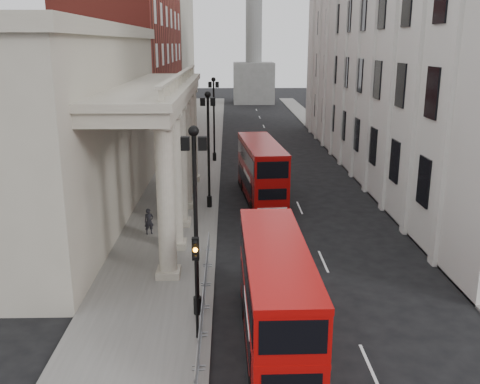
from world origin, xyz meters
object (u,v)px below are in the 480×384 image
at_px(lamp_post_south, 195,210).
at_px(bus_near, 276,296).
at_px(monument_column, 254,20).
at_px(pedestrian_a, 149,221).
at_px(pedestrian_c, 178,196).
at_px(pedestrian_b, 170,195).
at_px(lamp_post_mid, 208,142).
at_px(bus_far, 261,170).
at_px(lamp_post_north, 214,113).
at_px(traffic_light, 196,270).

xyz_separation_m(lamp_post_south, bus_near, (3.18, -2.56, -2.71)).
xyz_separation_m(monument_column, lamp_post_south, (-6.60, -88.00, -11.07)).
xyz_separation_m(bus_near, pedestrian_a, (-6.74, 12.89, -1.27)).
bearing_deg(bus_near, pedestrian_c, 105.56).
bearing_deg(monument_column, pedestrian_b, -97.46).
bearing_deg(pedestrian_c, bus_near, -46.61).
distance_m(pedestrian_b, pedestrian_c, 0.57).
height_order(lamp_post_south, lamp_post_mid, same).
bearing_deg(lamp_post_mid, pedestrian_c, -180.00).
xyz_separation_m(lamp_post_mid, pedestrian_a, (-3.57, -5.67, -3.98)).
xyz_separation_m(lamp_post_mid, bus_far, (3.90, 2.37, -2.60)).
bearing_deg(lamp_post_south, lamp_post_north, 90.00).
relative_size(bus_far, pedestrian_a, 6.39).
height_order(lamp_post_south, pedestrian_b, lamp_post_south).
relative_size(lamp_post_south, pedestrian_c, 5.05).
distance_m(monument_column, lamp_post_mid, 73.14).
bearing_deg(monument_column, bus_near, -92.16).
relative_size(lamp_post_south, lamp_post_north, 1.00).
height_order(lamp_post_north, bus_near, lamp_post_north).
bearing_deg(lamp_post_south, bus_near, -38.87).
relative_size(monument_column, lamp_post_mid, 6.51).
bearing_deg(pedestrian_b, bus_far, 177.17).
distance_m(bus_far, pedestrian_a, 11.06).
xyz_separation_m(monument_column, bus_near, (-3.42, -90.56, -13.78)).
bearing_deg(monument_column, pedestrian_c, -97.03).
relative_size(monument_column, lamp_post_north, 6.51).
bearing_deg(monument_column, pedestrian_a, -97.46).
bearing_deg(monument_column, bus_far, -92.22).
distance_m(lamp_post_mid, lamp_post_north, 16.00).
height_order(lamp_post_south, bus_far, lamp_post_south).
height_order(traffic_light, bus_near, traffic_light).
bearing_deg(pedestrian_a, lamp_post_mid, 34.88).
xyz_separation_m(bus_far, pedestrian_b, (-6.74, -2.47, -1.27)).
bearing_deg(pedestrian_a, monument_column, 59.57).
bearing_deg(bus_far, monument_column, 82.67).
bearing_deg(bus_far, bus_near, -97.09).
xyz_separation_m(lamp_post_mid, bus_near, (3.18, -18.56, -2.71)).
height_order(monument_column, pedestrian_c, monument_column).
relative_size(lamp_post_mid, bus_far, 0.80).
height_order(lamp_post_south, lamp_post_north, same).
distance_m(bus_near, pedestrian_b, 19.45).
xyz_separation_m(monument_column, pedestrian_b, (-9.44, -72.10, -14.95)).
relative_size(lamp_post_north, traffic_light, 1.93).
height_order(bus_far, pedestrian_a, bus_far).
xyz_separation_m(lamp_post_mid, pedestrian_c, (-2.28, -0.00, -3.97)).
height_order(bus_near, pedestrian_c, bus_near).
xyz_separation_m(lamp_post_south, lamp_post_mid, (0.00, 16.00, 0.00)).
bearing_deg(lamp_post_mid, bus_far, 31.30).
relative_size(traffic_light, bus_near, 0.44).
relative_size(monument_column, pedestrian_b, 29.64).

